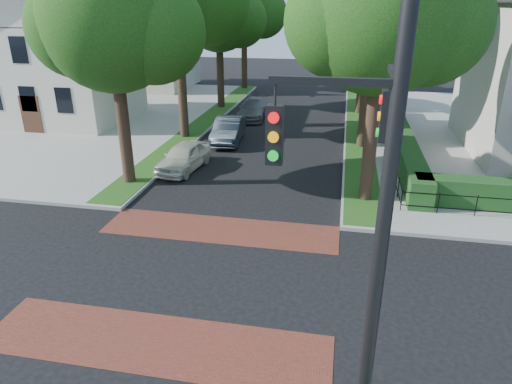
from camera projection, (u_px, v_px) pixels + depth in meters
ground at (195, 275)px, 14.58m from camera, size 120.00×120.00×0.00m
sidewalk_nw at (29, 114)px, 35.16m from camera, size 30.00×30.00×0.15m
crosswalk_far at (221, 230)px, 17.48m from camera, size 9.00×2.20×0.01m
crosswalk_near at (156, 343)px, 11.68m from camera, size 9.00×2.20×0.01m
grass_strip_ne at (358, 128)px, 30.88m from camera, size 1.60×29.80×0.02m
grass_strip_nw at (205, 121)px, 32.76m from camera, size 1.60×29.80×0.02m
tree_right_near at (386, 15)px, 17.22m from camera, size 7.75×6.67×10.66m
tree_right_mid at (376, 4)px, 24.33m from camera, size 8.25×7.09×11.22m
tree_right_far at (368, 19)px, 32.88m from camera, size 7.25×6.23×9.74m
tree_right_back at (365, 11)px, 40.90m from camera, size 7.50×6.45×10.20m
tree_left_near at (117, 23)px, 19.27m from camera, size 7.50×6.45×10.20m
tree_left_far at (221, 15)px, 34.71m from camera, size 7.00×6.02×9.86m
tree_left_back at (245, 9)px, 42.77m from camera, size 7.75×6.66×10.44m
hedge_main_road at (401, 138)px, 26.54m from camera, size 1.00×18.00×1.20m
fence_main_road at (386, 140)px, 26.74m from camera, size 0.06×18.00×0.90m
house_left_near at (58, 49)px, 31.64m from camera, size 10.00×9.00×10.14m
house_left_far at (142, 35)px, 44.32m from camera, size 10.00×9.00×10.14m
traffic_signal at (371, 212)px, 7.91m from camera, size 2.17×2.00×8.00m
parked_car_front at (184, 157)px, 23.48m from camera, size 2.15×4.27×1.40m
parked_car_middle at (228, 130)px, 28.14m from camera, size 1.92×4.62×1.48m
parked_car_rear at (253, 109)px, 33.89m from camera, size 2.12×4.79×1.37m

